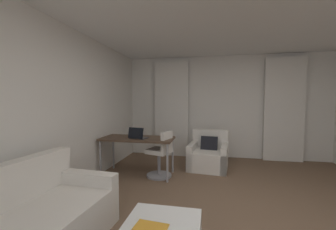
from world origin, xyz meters
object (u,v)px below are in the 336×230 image
(armchair, at_px, (209,156))
(laptop, at_px, (138,136))
(magazine_open, at_px, (150,228))
(desk, at_px, (138,141))
(desk_chair, at_px, (161,157))

(armchair, bearing_deg, laptop, -148.11)
(armchair, height_order, laptop, laptop)
(magazine_open, bearing_deg, desk, 111.83)
(armchair, distance_m, desk_chair, 1.17)
(desk_chair, relative_size, laptop, 2.38)
(armchair, relative_size, laptop, 2.50)
(desk, bearing_deg, armchair, 27.62)
(laptop, distance_m, magazine_open, 2.38)
(desk_chair, bearing_deg, magazine_open, -78.94)
(desk, height_order, desk_chair, desk_chair)
(laptop, relative_size, magazine_open, 1.24)
(desk, height_order, magazine_open, desk)
(desk, bearing_deg, magazine_open, -68.17)
(armchair, relative_size, desk_chair, 1.05)
(desk, relative_size, magazine_open, 4.70)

